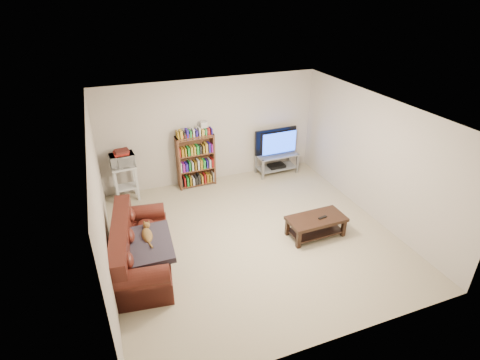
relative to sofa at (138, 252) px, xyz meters
name	(u,v)px	position (x,y,z in m)	size (l,w,h in m)	color
floor	(253,236)	(2.08, 0.11, -0.30)	(5.00, 5.00, 0.00)	#C6B793
ceiling	(255,111)	(2.08, 0.11, 2.10)	(5.00, 5.00, 0.00)	white
wall_back	(211,131)	(2.08, 2.61, 0.90)	(5.00, 5.00, 0.00)	beige
wall_front	(336,272)	(2.08, -2.39, 0.90)	(5.00, 5.00, 0.00)	beige
wall_left	(101,206)	(-0.42, 0.11, 0.90)	(5.00, 5.00, 0.00)	beige
wall_right	(373,158)	(4.58, 0.11, 0.90)	(5.00, 5.00, 0.00)	beige
sofa	(138,252)	(0.00, 0.00, 0.00)	(1.11, 2.07, 0.84)	#4B1A13
blanket	(148,245)	(0.16, -0.16, 0.20)	(0.76, 0.99, 0.10)	#332D38
cat	(147,235)	(0.18, 0.02, 0.26)	(0.21, 0.54, 0.16)	brown
coffee_table	(316,223)	(3.17, -0.27, -0.03)	(1.08, 0.56, 0.39)	black
remote	(323,217)	(3.27, -0.32, 0.10)	(0.17, 0.05, 0.02)	black
tv_stand	(277,160)	(3.63, 2.33, 0.04)	(1.02, 0.49, 0.50)	#999EA3
television	(278,142)	(3.63, 2.33, 0.51)	(1.08, 0.14, 0.62)	black
dvd_player	(277,166)	(3.63, 2.33, -0.11)	(0.40, 0.28, 0.06)	black
bookshelf	(196,160)	(1.63, 2.41, 0.33)	(0.86, 0.30, 1.23)	brown
shelf_clutter	(198,130)	(1.72, 2.43, 1.03)	(0.63, 0.21, 0.28)	silver
microwave_stand	(125,178)	(0.05, 2.32, 0.21)	(0.53, 0.40, 0.80)	silver
microwave	(122,160)	(0.05, 2.32, 0.63)	(0.49, 0.33, 0.27)	silver
game_boxes	(121,153)	(0.05, 2.32, 0.79)	(0.29, 0.25, 0.05)	maroon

